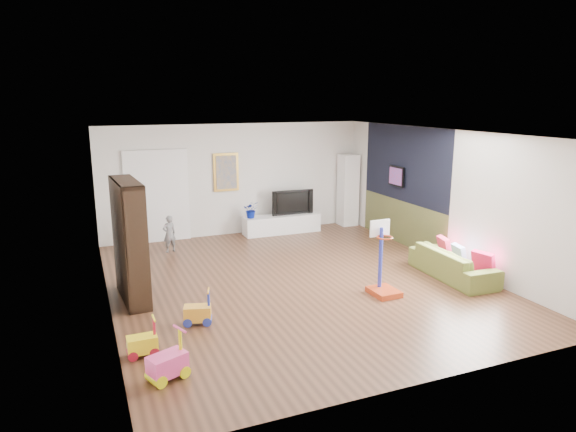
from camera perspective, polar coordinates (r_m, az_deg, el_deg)
name	(u,v)px	position (r m, az deg, el deg)	size (l,w,h in m)	color
floor	(296,281)	(9.51, 0.93, -7.27)	(6.50, 7.50, 0.00)	brown
ceiling	(297,133)	(8.94, 0.99, 9.18)	(6.50, 7.50, 0.00)	white
wall_back	(236,180)	(12.61, -5.82, 4.05)	(6.50, 0.00, 2.70)	silver
wall_front	(429,275)	(6.00, 15.36, -6.37)	(6.50, 0.00, 2.70)	silver
wall_left	(104,227)	(8.42, -19.80, -1.13)	(0.00, 7.50, 2.70)	silver
wall_right	(444,197)	(10.82, 16.99, 2.06)	(0.00, 7.50, 2.70)	white
navy_accent	(404,164)	(11.83, 12.81, 5.66)	(0.01, 3.20, 1.70)	black
olive_wainscot	(401,222)	(12.07, 12.49, -0.71)	(0.01, 3.20, 1.00)	brown
doorway	(157,198)	(12.22, -14.30, 2.00)	(1.45, 0.06, 2.10)	white
painting_back	(226,172)	(12.47, -6.89, 4.85)	(0.62, 0.06, 0.92)	gold
artwork_right	(396,176)	(12.00, 11.94, 4.35)	(0.04, 0.56, 0.46)	#7F3F8C
media_console	(282,224)	(12.80, -0.72, -0.89)	(1.93, 0.48, 0.45)	white
tall_cabinet	(348,190)	(13.57, 6.67, 2.88)	(0.44, 0.44, 1.87)	white
bookshelf	(130,241)	(8.80, -17.18, -2.67)	(0.36, 1.38, 2.01)	black
sofa	(453,263)	(10.11, 17.86, -5.04)	(1.86, 0.73, 0.54)	olive
basketball_hoop	(385,259)	(8.84, 10.77, -4.70)	(0.44, 0.54, 1.28)	#B13918
ride_on_yellow	(142,338)	(7.10, -15.93, -12.88)	(0.38, 0.24, 0.51)	yellow
ride_on_orange	(197,307)	(7.84, -10.05, -9.95)	(0.40, 0.25, 0.53)	gold
ride_on_pink	(167,356)	(6.47, -13.31, -14.93)	(0.45, 0.28, 0.60)	#FE489B
child	(169,234)	(11.46, -13.06, -1.95)	(0.30, 0.20, 0.82)	slate
tv	(291,202)	(12.85, 0.36, 1.62)	(1.08, 0.14, 0.62)	black
vase_plant	(251,210)	(12.44, -4.11, 0.71)	(0.37, 0.32, 0.41)	navy
pillow_left	(483,263)	(9.81, 20.89, -4.87)	(0.11, 0.41, 0.41)	#C51144
pillow_center	(459,254)	(10.17, 18.49, -4.06)	(0.10, 0.36, 0.36)	silver
pillow_right	(445,247)	(10.56, 17.00, -3.33)	(0.11, 0.40, 0.40)	#C92649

